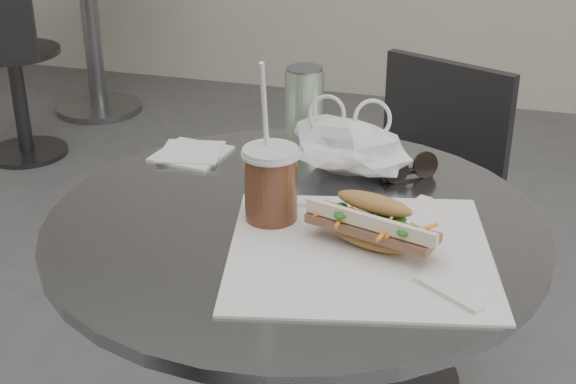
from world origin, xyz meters
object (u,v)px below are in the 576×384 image
(bg_table, at_px, (90,14))
(bg_chair, at_px, (14,85))
(iced_coffee, at_px, (271,184))
(cafe_table, at_px, (295,365))
(sunglasses, at_px, (410,169))
(chair_far, at_px, (402,253))
(banh_mi, at_px, (373,223))
(drink_can, at_px, (304,104))

(bg_table, xyz_separation_m, bg_chair, (-0.02, -0.61, -0.15))
(bg_table, bearing_deg, iced_coffee, -54.74)
(cafe_table, bearing_deg, iced_coffee, -153.56)
(bg_table, xyz_separation_m, sunglasses, (1.74, -2.01, 0.29))
(cafe_table, height_order, bg_table, same)
(bg_table, height_order, chair_far, chair_far)
(bg_chair, bearing_deg, cafe_table, -64.33)
(chair_far, relative_size, bg_chair, 1.12)
(chair_far, bearing_deg, sunglasses, 121.57)
(banh_mi, bearing_deg, chair_far, 110.51)
(bg_chair, bearing_deg, iced_coffee, -65.21)
(bg_chair, height_order, drink_can, drink_can)
(cafe_table, bearing_deg, banh_mi, -24.82)
(banh_mi, xyz_separation_m, drink_can, (-0.20, 0.38, 0.03))
(iced_coffee, relative_size, sunglasses, 2.75)
(banh_mi, bearing_deg, drink_can, 135.22)
(chair_far, xyz_separation_m, sunglasses, (0.06, -0.43, 0.41))
(sunglasses, bearing_deg, bg_chair, 103.22)
(cafe_table, relative_size, bg_table, 1.03)
(cafe_table, distance_m, drink_can, 0.48)
(cafe_table, distance_m, bg_chair, 2.27)
(chair_far, xyz_separation_m, bg_chair, (-1.70, 0.97, -0.04))
(banh_mi, height_order, sunglasses, banh_mi)
(bg_table, height_order, banh_mi, banh_mi)
(bg_chair, bearing_deg, drink_can, -59.28)
(banh_mi, bearing_deg, bg_chair, 153.67)
(sunglasses, relative_size, drink_can, 0.66)
(cafe_table, xyz_separation_m, sunglasses, (0.14, 0.19, 0.29))
(chair_far, bearing_deg, bg_table, -19.00)
(bg_chair, distance_m, iced_coffee, 2.31)
(iced_coffee, xyz_separation_m, sunglasses, (0.18, 0.21, -0.04))
(cafe_table, bearing_deg, chair_far, 81.93)
(bg_table, distance_m, drink_can, 2.45)
(cafe_table, height_order, bg_chair, cafe_table)
(iced_coffee, height_order, sunglasses, iced_coffee)
(banh_mi, relative_size, drink_can, 1.78)
(chair_far, distance_m, drink_can, 0.57)
(bg_table, relative_size, chair_far, 0.94)
(chair_far, height_order, iced_coffee, iced_coffee)
(chair_far, bearing_deg, drink_can, 85.78)
(iced_coffee, bearing_deg, sunglasses, 49.68)
(banh_mi, xyz_separation_m, iced_coffee, (-0.16, 0.04, 0.02))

